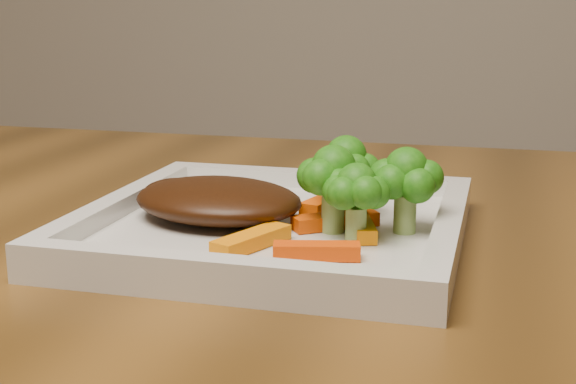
# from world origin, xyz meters

# --- Properties ---
(plate) EXTENTS (0.27, 0.27, 0.01)m
(plate) POSITION_xyz_m (-0.14, 0.12, 0.76)
(plate) COLOR silver
(plate) RESTS_ON dining_table
(steak) EXTENTS (0.15, 0.13, 0.03)m
(steak) POSITION_xyz_m (-0.19, 0.12, 0.78)
(steak) COLOR #371908
(steak) RESTS_ON plate
(broccoli_0) EXTENTS (0.08, 0.08, 0.07)m
(broccoli_0) POSITION_xyz_m (-0.10, 0.15, 0.80)
(broccoli_0) COLOR #1B5D0F
(broccoli_0) RESTS_ON plate
(broccoli_1) EXTENTS (0.07, 0.07, 0.06)m
(broccoli_1) POSITION_xyz_m (-0.05, 0.12, 0.79)
(broccoli_1) COLOR #336210
(broccoli_1) RESTS_ON plate
(broccoli_2) EXTENTS (0.05, 0.05, 0.06)m
(broccoli_2) POSITION_xyz_m (-0.08, 0.09, 0.79)
(broccoli_2) COLOR #286E12
(broccoli_2) RESTS_ON plate
(broccoli_3) EXTENTS (0.06, 0.06, 0.06)m
(broccoli_3) POSITION_xyz_m (-0.10, 0.11, 0.79)
(broccoli_3) COLOR #3D7613
(broccoli_3) RESTS_ON plate
(carrot_0) EXTENTS (0.06, 0.03, 0.01)m
(carrot_0) POSITION_xyz_m (-0.09, 0.04, 0.77)
(carrot_0) COLOR #DF3D03
(carrot_0) RESTS_ON plate
(carrot_2) EXTENTS (0.04, 0.07, 0.01)m
(carrot_2) POSITION_xyz_m (-0.14, 0.05, 0.77)
(carrot_2) COLOR orange
(carrot_2) RESTS_ON plate
(carrot_4) EXTENTS (0.03, 0.06, 0.01)m
(carrot_4) POSITION_xyz_m (-0.11, 0.17, 0.77)
(carrot_4) COLOR #F14D03
(carrot_4) RESTS_ON plate
(carrot_5) EXTENTS (0.03, 0.05, 0.01)m
(carrot_5) POSITION_xyz_m (-0.08, 0.10, 0.77)
(carrot_5) COLOR orange
(carrot_5) RESTS_ON plate
(carrot_6) EXTENTS (0.06, 0.05, 0.01)m
(carrot_6) POSITION_xyz_m (-0.10, 0.12, 0.77)
(carrot_6) COLOR #D64103
(carrot_6) RESTS_ON plate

